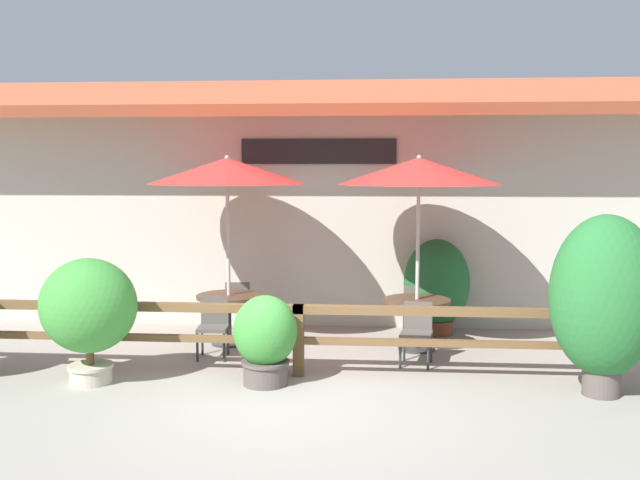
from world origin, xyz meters
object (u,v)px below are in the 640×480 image
Objects in this scene: patio_umbrella_near at (227,171)px; chair_middle_wallside at (416,308)px; chair_near_wallside at (239,304)px; dining_table_near at (229,305)px; chair_middle_streetside at (417,330)px; chair_near_streetside at (213,324)px; potted_plant_entrance_palm at (89,309)px; potted_plant_tall_tropical at (265,338)px; patio_umbrella_middle at (419,171)px; dining_table_middle at (417,309)px; potted_plant_corner_fern at (437,285)px; potted_plant_broad_leaf at (605,298)px.

patio_umbrella_near is 3.71m from chair_middle_wallside.
patio_umbrella_near is 3.38× the size of chair_near_wallside.
dining_table_near is 2.98m from chair_middle_streetside.
chair_near_streetside is 0.54× the size of potted_plant_entrance_palm.
patio_umbrella_near reaches higher than potted_plant_tall_tropical.
patio_umbrella_near is at bearing 177.61° from patio_umbrella_middle.
chair_near_wallside is 1.00× the size of chair_middle_wallside.
patio_umbrella_middle reaches higher than potted_plant_tall_tropical.
potted_plant_entrance_palm reaches higher than dining_table_middle.
dining_table_near is at bearing 177.61° from dining_table_middle.
chair_middle_streetside is 1.00× the size of chair_middle_wallside.
potted_plant_corner_fern is at bearing 178.34° from chair_near_wallside.
patio_umbrella_near is 1.82× the size of potted_plant_entrance_palm.
dining_table_middle is 1.12m from potted_plant_corner_fern.
dining_table_near is (0.00, 0.00, -2.06)m from patio_umbrella_near.
dining_table_middle is at bearing 97.14° from chair_middle_streetside.
potted_plant_entrance_palm reaches higher than chair_middle_streetside.
potted_plant_corner_fern is at bearing 120.01° from potted_plant_broad_leaf.
chair_near_streetside is 0.86× the size of dining_table_middle.
chair_near_streetside is at bearing -167.71° from dining_table_middle.
potted_plant_tall_tropical is at bearing -140.80° from chair_middle_streetside.
potted_plant_tall_tropical is (0.88, -1.98, -2.08)m from patio_umbrella_near.
potted_plant_corner_fern is at bearing 33.19° from potted_plant_entrance_palm.
potted_plant_corner_fern reaches higher than potted_plant_tall_tropical.
potted_plant_entrance_palm is at bearing -153.74° from chair_middle_streetside.
potted_plant_tall_tropical is (-1.96, -1.08, 0.11)m from chair_middle_streetside.
potted_plant_entrance_palm is (-1.36, -2.10, -1.72)m from patio_umbrella_near.
chair_near_streetside is 0.75× the size of potted_plant_tall_tropical.
potted_plant_broad_leaf is at bearing -18.46° from chair_middle_streetside.
dining_table_middle is (0.00, 0.00, -2.06)m from patio_umbrella_middle.
chair_middle_wallside reaches higher than dining_table_middle.
patio_umbrella_middle is 2.06m from dining_table_middle.
patio_umbrella_middle reaches higher than chair_middle_streetside.
potted_plant_broad_leaf is (2.15, -1.18, 0.70)m from chair_middle_streetside.
dining_table_near is 3.00m from chair_middle_wallside.
chair_middle_wallside is (0.04, 0.78, -0.14)m from dining_table_middle.
patio_umbrella_near is at bearing 81.42° from chair_near_streetside.
potted_plant_broad_leaf is at bearing 0.15° from potted_plant_entrance_palm.
dining_table_near is 0.64× the size of potted_plant_corner_fern.
potted_plant_entrance_palm is at bearing -179.85° from potted_plant_broad_leaf.
potted_plant_entrance_palm is (-4.24, -1.98, -1.72)m from patio_umbrella_middle.
dining_table_near is 2.89m from dining_table_middle.
chair_near_streetside reaches higher than dining_table_middle.
potted_plant_entrance_palm reaches higher than chair_near_wallside.
chair_middle_streetside is (-0.04, -0.78, -2.19)m from patio_umbrella_middle.
patio_umbrella_near is 3.70m from chair_middle_streetside.
potted_plant_broad_leaf reaches higher than dining_table_middle.
chair_near_wallside is 3.73m from patio_umbrella_middle.
chair_middle_wallside is (2.92, 0.66, -0.14)m from dining_table_near.
chair_middle_wallside is at bearing 173.63° from chair_near_wallside.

